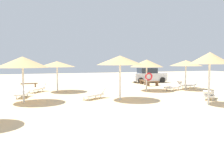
# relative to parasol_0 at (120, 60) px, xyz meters

# --- Properties ---
(ground_plane) EXTENTS (80.00, 80.00, 0.00)m
(ground_plane) POSITION_rel_parasol_0_xyz_m (-1.05, -4.34, -2.59)
(ground_plane) COLOR beige
(parasol_0) EXTENTS (3.05, 3.05, 2.90)m
(parasol_0) POSITION_rel_parasol_0_xyz_m (0.00, 0.00, 0.00)
(parasol_0) COLOR silver
(parasol_0) RESTS_ON ground
(parasol_1) EXTENTS (3.10, 3.10, 2.82)m
(parasol_1) POSITION_rel_parasol_0_xyz_m (-5.95, 1.06, -0.11)
(parasol_1) COLOR silver
(parasol_1) RESTS_ON ground
(parasol_3) EXTENTS (2.84, 2.84, 2.66)m
(parasol_3) POSITION_rel_parasol_0_xyz_m (4.05, 3.98, -0.27)
(parasol_3) COLOR silver
(parasol_3) RESTS_ON ground
(parasol_5) EXTENTS (2.37, 2.37, 3.06)m
(parasol_5) POSITION_rel_parasol_0_xyz_m (4.24, -3.39, 0.12)
(parasol_5) COLOR silver
(parasol_5) RESTS_ON ground
(parasol_6) EXTENTS (2.99, 2.99, 2.52)m
(parasol_6) POSITION_rel_parasol_0_xyz_m (-3.24, 5.83, -0.31)
(parasol_6) COLOR silver
(parasol_6) RESTS_ON ground
(parasol_7) EXTENTS (2.86, 2.86, 2.60)m
(parasol_7) POSITION_rel_parasol_0_xyz_m (7.67, 3.49, -0.24)
(parasol_7) COLOR silver
(parasol_7) RESTS_ON ground
(lounger_0) EXTENTS (1.93, 1.56, 0.73)m
(lounger_0) POSITION_rel_parasol_0_xyz_m (-1.49, 1.04, -2.27)
(lounger_0) COLOR white
(lounger_0) RESTS_ON ground
(lounger_1) EXTENTS (1.09, 1.98, 0.74)m
(lounger_1) POSITION_rel_parasol_0_xyz_m (-6.00, 3.42, -2.27)
(lounger_1) COLOR white
(lounger_1) RESTS_ON ground
(lounger_3) EXTENTS (1.98, 1.36, 0.74)m
(lounger_3) POSITION_rel_parasol_0_xyz_m (6.37, 3.40, -2.27)
(lounger_3) COLOR white
(lounger_3) RESTS_ON ground
(lounger_5) EXTENTS (1.81, 1.77, 0.69)m
(lounger_5) POSITION_rel_parasol_0_xyz_m (5.66, -1.87, -2.27)
(lounger_5) COLOR white
(lounger_5) RESTS_ON ground
(lounger_6) EXTENTS (1.66, 1.87, 0.75)m
(lounger_6) POSITION_rel_parasol_0_xyz_m (-4.85, 6.18, -2.27)
(lounger_6) COLOR white
(lounger_6) RESTS_ON ground
(lounger_7) EXTENTS (2.00, 1.23, 0.70)m
(lounger_7) POSITION_rel_parasol_0_xyz_m (8.91, 4.54, -2.27)
(lounger_7) COLOR white
(lounger_7) RESTS_ON ground
(bench_0) EXTENTS (1.54, 0.60, 0.49)m
(bench_0) POSITION_rel_parasol_0_xyz_m (6.51, 7.33, -2.24)
(bench_0) COLOR brown
(bench_0) RESTS_ON ground
(bench_1) EXTENTS (1.50, 0.40, 0.49)m
(bench_1) POSITION_rel_parasol_0_xyz_m (-5.37, 9.27, -2.24)
(bench_1) COLOR brown
(bench_1) RESTS_ON ground
(bench_2) EXTENTS (0.42, 1.51, 0.49)m
(bench_2) POSITION_rel_parasol_0_xyz_m (6.41, 9.09, -2.24)
(bench_2) COLOR brown
(bench_2) RESTS_ON ground
(parked_car) EXTENTS (4.10, 2.19, 1.72)m
(parked_car) POSITION_rel_parasol_0_xyz_m (8.06, 11.14, -1.77)
(parked_car) COLOR silver
(parked_car) RESTS_ON ground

